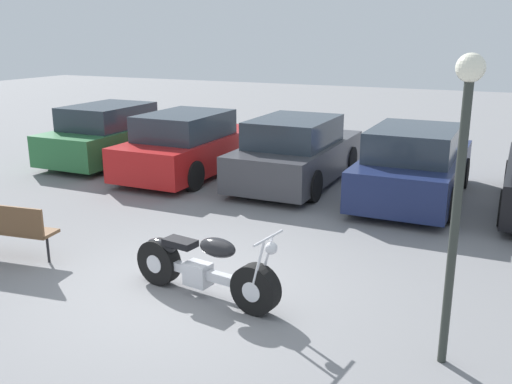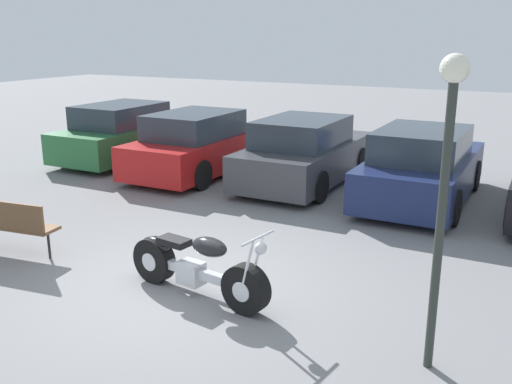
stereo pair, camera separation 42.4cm
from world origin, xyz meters
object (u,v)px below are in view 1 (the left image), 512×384
(parked_car_green, at_px, (114,135))
(parked_car_dark_grey, at_px, (297,153))
(parked_car_red, at_px, (190,146))
(motorcycle, at_px, (203,268))
(parked_car_navy, at_px, (414,166))
(lamp_post, at_px, (461,160))

(parked_car_green, relative_size, parked_car_dark_grey, 1.00)
(parked_car_red, bearing_deg, parked_car_dark_grey, 6.26)
(motorcycle, bearing_deg, parked_car_navy, 74.11)
(parked_car_green, relative_size, lamp_post, 1.36)
(parked_car_dark_grey, bearing_deg, parked_car_red, -173.74)
(parked_car_green, distance_m, parked_car_navy, 7.94)
(motorcycle, height_order, parked_car_green, parked_car_green)
(parked_car_green, xyz_separation_m, parked_car_red, (2.64, -0.46, 0.00))
(lamp_post, bearing_deg, parked_car_dark_grey, 122.94)
(motorcycle, height_order, lamp_post, lamp_post)
(motorcycle, distance_m, parked_car_red, 6.75)
(parked_car_dark_grey, distance_m, parked_car_navy, 2.65)
(parked_car_navy, bearing_deg, parked_car_dark_grey, 175.58)
(parked_car_dark_grey, relative_size, lamp_post, 1.36)
(motorcycle, bearing_deg, parked_car_dark_grey, 99.54)
(parked_car_dark_grey, bearing_deg, parked_car_green, 178.14)
(motorcycle, xyz_separation_m, lamp_post, (3.04, -0.27, 1.77))
(motorcycle, relative_size, parked_car_green, 0.51)
(motorcycle, distance_m, parked_car_navy, 6.00)
(parked_car_dark_grey, xyz_separation_m, lamp_post, (4.04, -6.23, 1.46))
(parked_car_green, bearing_deg, motorcycle, -44.30)
(parked_car_red, distance_m, parked_car_navy, 5.29)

